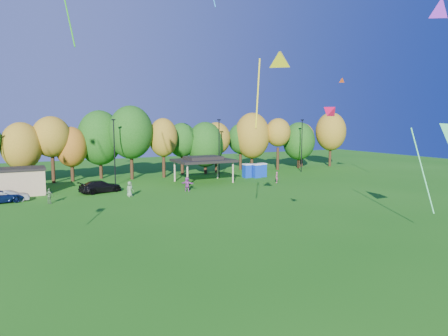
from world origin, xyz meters
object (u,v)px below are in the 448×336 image
porta_potties (255,170)px  car_c (1,197)px  car_d (100,187)px  car_b (10,196)px

porta_potties → car_c: porta_potties is taller
car_c → car_d: (10.76, 1.48, 0.08)m
porta_potties → car_c: bearing=-173.0°
porta_potties → car_c: (-34.88, -4.27, -0.42)m
porta_potties → car_d: (-24.12, -2.79, -0.34)m
car_c → porta_potties: bearing=-90.9°
porta_potties → car_d: 24.29m
car_d → car_b: bearing=82.5°
porta_potties → car_d: bearing=-173.4°
car_d → car_c: bearing=82.4°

